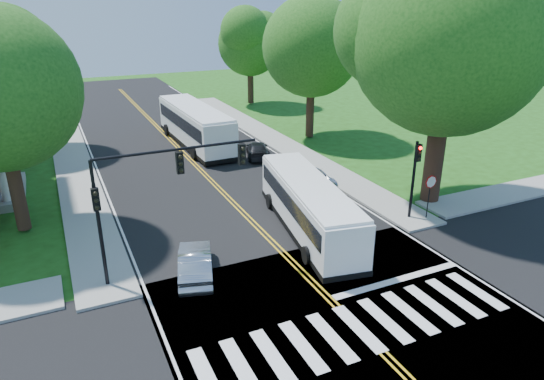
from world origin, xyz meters
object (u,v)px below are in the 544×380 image
bus_lead (308,205)px  signal_nw (154,185)px  bus_follow (195,125)px  signal_ne (415,170)px  dark_sedan (257,150)px  suv (313,177)px  hatchback (195,263)px

bus_lead → signal_nw: bearing=18.0°
bus_lead → bus_follow: (-0.65, 18.50, 0.26)m
signal_ne → bus_follow: bearing=108.5°
signal_nw → bus_lead: 8.71m
signal_nw → dark_sedan: 18.32m
suv → dark_sedan: (-0.84, 7.32, 0.01)m
signal_ne → hatchback: signal_ne is taller
bus_follow → signal_ne: bearing=107.0°
bus_lead → hatchback: 7.07m
bus_follow → bus_lead: bearing=90.5°
suv → hatchback: bearing=43.1°
bus_lead → bus_follow: size_ratio=0.86×
suv → dark_sedan: 7.37m
bus_lead → hatchback: bearing=25.5°
hatchback → dark_sedan: hatchback is taller
bus_lead → bus_follow: bus_follow is taller
bus_lead → suv: bus_lead is taller
bus_follow → signal_nw: bearing=67.7°
bus_lead → hatchback: (-6.77, -1.89, -0.80)m
suv → bus_lead: bearing=64.8°
hatchback → dark_sedan: bearing=-106.4°
bus_lead → hatchback: bus_lead is taller
signal_nw → signal_ne: (14.06, 0.01, -1.41)m
suv → dark_sedan: dark_sedan is taller
signal_ne → bus_lead: bearing=169.0°
bus_follow → suv: 13.46m
signal_ne → dark_sedan: size_ratio=1.07×
signal_nw → bus_follow: signal_nw is taller
dark_sedan → bus_lead: bearing=97.6°
signal_ne → suv: signal_ne is taller
signal_ne → suv: 7.70m
bus_lead → dark_sedan: bearing=-91.9°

